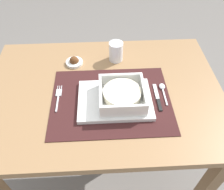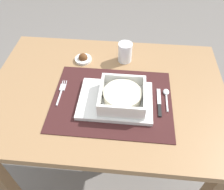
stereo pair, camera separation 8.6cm
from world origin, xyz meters
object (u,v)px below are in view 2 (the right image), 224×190
object	(u,v)px
porridge_bowl	(122,96)
spoon	(166,94)
fork	(62,90)
butter_knife	(159,104)
drinking_glass	(125,53)
condiment_saucer	(83,59)
dining_table	(107,108)

from	to	relation	value
porridge_bowl	spoon	bearing A→B (deg)	19.43
fork	spoon	world-z (taller)	spoon
fork	butter_knife	xyz separation A→B (m)	(0.39, -0.04, 0.00)
porridge_bowl	butter_knife	size ratio (longest dim) A/B	1.20
butter_knife	drinking_glass	size ratio (longest dim) A/B	1.58
butter_knife	condiment_saucer	world-z (taller)	condiment_saucer
dining_table	condiment_saucer	xyz separation A→B (m)	(-0.13, 0.17, 0.13)
dining_table	drinking_glass	xyz separation A→B (m)	(0.06, 0.19, 0.16)
drinking_glass	spoon	bearing A→B (deg)	-49.43
fork	condiment_saucer	bearing A→B (deg)	79.72
porridge_bowl	spoon	distance (m)	0.18
dining_table	fork	bearing A→B (deg)	-170.92
spoon	drinking_glass	distance (m)	0.27
porridge_bowl	condiment_saucer	size ratio (longest dim) A/B	2.21
fork	butter_knife	size ratio (longest dim) A/B	0.97
fork	dining_table	bearing A→B (deg)	13.01
drinking_glass	fork	bearing A→B (deg)	-137.26
drinking_glass	condiment_saucer	bearing A→B (deg)	-173.93
dining_table	porridge_bowl	xyz separation A→B (m)	(0.07, -0.07, 0.16)
dining_table	spoon	size ratio (longest dim) A/B	8.39
condiment_saucer	spoon	bearing A→B (deg)	-26.91
fork	porridge_bowl	bearing A→B (deg)	-6.09
condiment_saucer	porridge_bowl	bearing A→B (deg)	-51.59
fork	drinking_glass	size ratio (longest dim) A/B	1.53
butter_knife	drinking_glass	xyz separation A→B (m)	(-0.15, 0.26, 0.03)
spoon	drinking_glass	xyz separation A→B (m)	(-0.17, 0.20, 0.03)
porridge_bowl	fork	xyz separation A→B (m)	(-0.24, 0.04, -0.04)
porridge_bowl	butter_knife	xyz separation A→B (m)	(0.14, 0.01, -0.04)
condiment_saucer	dining_table	bearing A→B (deg)	-53.81
spoon	condiment_saucer	world-z (taller)	condiment_saucer
butter_knife	dining_table	bearing A→B (deg)	166.03
fork	spoon	xyz separation A→B (m)	(0.41, 0.02, 0.00)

